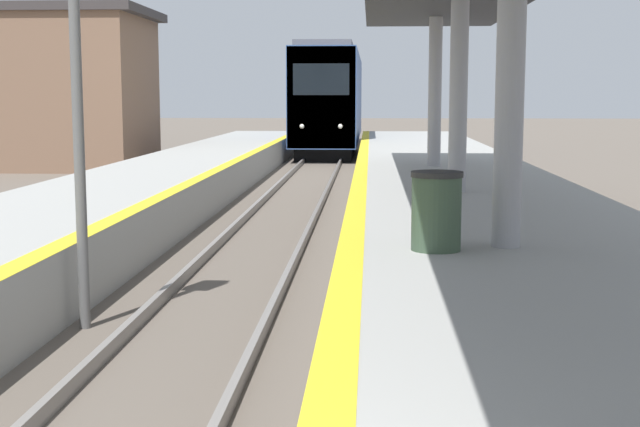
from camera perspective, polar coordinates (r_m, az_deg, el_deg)
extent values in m
cube|color=black|center=(42.59, 0.75, 4.47)|extent=(2.23, 16.23, 0.55)
cube|color=#33518C|center=(42.53, 0.75, 7.45)|extent=(2.63, 18.04, 3.88)
cube|color=gold|center=(33.60, 0.08, 7.43)|extent=(2.57, 0.16, 3.81)
cube|color=black|center=(33.54, 0.07, 8.59)|extent=(2.10, 0.06, 1.17)
cube|color=#59595E|center=(42.57, 0.76, 10.23)|extent=(2.23, 17.14, 0.24)
sphere|color=white|center=(33.61, -1.16, 5.60)|extent=(0.18, 0.18, 0.18)
sphere|color=white|center=(33.53, 1.31, 5.60)|extent=(0.18, 0.18, 0.18)
cylinder|color=#595959|center=(10.03, -15.16, 3.80)|extent=(0.12, 0.12, 3.91)
cylinder|color=#99999E|center=(10.07, 12.06, 7.85)|extent=(0.32, 0.32, 3.53)
cylinder|color=#99999E|center=(15.82, 8.86, 7.76)|extent=(0.32, 0.32, 3.53)
cylinder|color=#99999E|center=(21.59, 7.37, 7.71)|extent=(0.32, 0.32, 3.53)
cylinder|color=#384C38|center=(9.79, 7.46, -0.01)|extent=(0.54, 0.54, 0.81)
cylinder|color=#262626|center=(9.75, 7.50, 2.51)|extent=(0.57, 0.57, 0.06)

